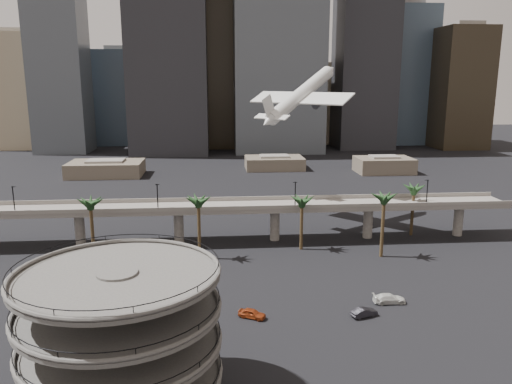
{
  "coord_description": "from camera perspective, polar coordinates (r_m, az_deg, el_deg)",
  "views": [
    {
      "loc": [
        -2.24,
        -54.99,
        36.17
      ],
      "look_at": [
        4.46,
        28.0,
        17.54
      ],
      "focal_mm": 35.0,
      "sensor_mm": 36.0,
      "label": 1
    }
  ],
  "objects": [
    {
      "name": "car_a",
      "position": [
        79.88,
        -0.46,
        -13.72
      ],
      "size": [
        4.65,
        3.5,
        1.47
      ],
      "primitive_type": "imported",
      "rotation": [
        0.0,
        0.0,
        1.1
      ],
      "color": "#973815",
      "rests_on": "ground"
    },
    {
      "name": "low_buildings",
      "position": [
        200.29,
        -1.94,
        3.03
      ],
      "size": [
        135.0,
        27.5,
        6.8
      ],
      "color": "brown",
      "rests_on": "ground"
    },
    {
      "name": "ground",
      "position": [
        65.86,
        -2.04,
        -20.71
      ],
      "size": [
        700.0,
        700.0,
        0.0
      ],
      "primitive_type": "plane",
      "color": "black",
      "rests_on": "ground"
    },
    {
      "name": "overpass",
      "position": [
        113.73,
        -3.34,
        -2.09
      ],
      "size": [
        130.0,
        9.3,
        14.7
      ],
      "color": "slate",
      "rests_on": "ground"
    },
    {
      "name": "car_c",
      "position": [
        87.55,
        14.99,
        -11.68
      ],
      "size": [
        5.42,
        2.27,
        1.56
      ],
      "primitive_type": "imported",
      "rotation": [
        0.0,
        0.0,
        1.56
      ],
      "color": "silver",
      "rests_on": "ground"
    },
    {
      "name": "skyline",
      "position": [
        272.94,
        -1.0,
        15.36
      ],
      "size": [
        269.0,
        86.0,
        134.56
      ],
      "color": "gray",
      "rests_on": "ground"
    },
    {
      "name": "car_b",
      "position": [
        82.09,
        12.26,
        -13.29
      ],
      "size": [
        4.55,
        2.79,
        1.42
      ],
      "primitive_type": "imported",
      "rotation": [
        0.0,
        0.0,
        1.9
      ],
      "color": "black",
      "rests_on": "ground"
    },
    {
      "name": "airborne_jet",
      "position": [
        127.57,
        5.15,
        10.98
      ],
      "size": [
        24.5,
        24.48,
        16.54
      ],
      "rotation": [
        0.0,
        -0.43,
        0.78
      ],
      "color": "silver",
      "rests_on": "ground"
    },
    {
      "name": "parking_ramp",
      "position": [
        58.39,
        -15.22,
        -14.67
      ],
      "size": [
        22.2,
        22.2,
        17.35
      ],
      "color": "#4D4B48",
      "rests_on": "ground"
    },
    {
      "name": "palm_trees",
      "position": [
        106.06,
        3.0,
        -0.97
      ],
      "size": [
        76.4,
        18.4,
        14.0
      ],
      "color": "#48381E",
      "rests_on": "ground"
    }
  ]
}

